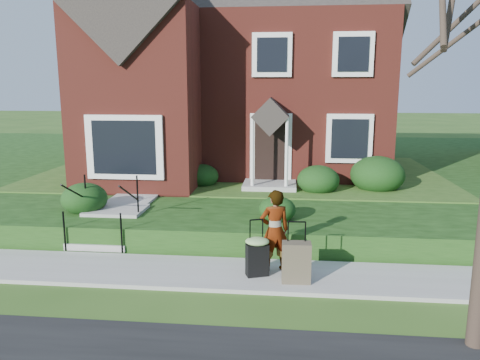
# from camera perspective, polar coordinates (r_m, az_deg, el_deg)

# --- Properties ---
(ground) EXTENTS (120.00, 120.00, 0.00)m
(ground) POSITION_cam_1_polar(r_m,az_deg,el_deg) (9.50, -5.14, -11.42)
(ground) COLOR #2D5119
(ground) RESTS_ON ground
(sidewalk) EXTENTS (60.00, 1.60, 0.08)m
(sidewalk) POSITION_cam_1_polar(r_m,az_deg,el_deg) (9.49, -5.15, -11.19)
(sidewalk) COLOR #9E9B93
(sidewalk) RESTS_ON ground
(terrace) EXTENTS (44.00, 20.00, 0.60)m
(terrace) POSITION_cam_1_polar(r_m,az_deg,el_deg) (19.92, 12.32, 1.34)
(terrace) COLOR #16350E
(terrace) RESTS_ON ground
(walkway) EXTENTS (1.20, 6.00, 0.06)m
(walkway) POSITION_cam_1_polar(r_m,az_deg,el_deg) (14.56, -11.15, -0.92)
(walkway) COLOR #9E9B93
(walkway) RESTS_ON terrace
(main_house) EXTENTS (10.40, 10.20, 9.40)m
(main_house) POSITION_cam_1_polar(r_m,az_deg,el_deg) (18.38, -0.22, 16.32)
(main_house) COLOR maroon
(main_house) RESTS_ON terrace
(front_steps) EXTENTS (1.40, 2.02, 1.50)m
(front_steps) POSITION_cam_1_polar(r_m,az_deg,el_deg) (11.70, -15.59, -4.92)
(front_steps) COLOR #9E9B93
(front_steps) RESTS_ON ground
(foundation_shrubs) EXTENTS (10.12, 4.85, 1.13)m
(foundation_shrubs) POSITION_cam_1_polar(r_m,az_deg,el_deg) (13.74, 1.48, 0.45)
(foundation_shrubs) COLOR black
(foundation_shrubs) RESTS_ON terrace
(woman) EXTENTS (0.69, 0.56, 1.64)m
(woman) POSITION_cam_1_polar(r_m,az_deg,el_deg) (9.23, 4.23, -6.16)
(woman) COLOR #999999
(woman) RESTS_ON sidewalk
(suitcase_black) EXTENTS (0.56, 0.51, 1.11)m
(suitcase_black) POSITION_cam_1_polar(r_m,az_deg,el_deg) (9.08, 2.11, -9.02)
(suitcase_black) COLOR black
(suitcase_black) RESTS_ON sidewalk
(suitcase_olive) EXTENTS (0.54, 0.32, 1.15)m
(suitcase_olive) POSITION_cam_1_polar(r_m,az_deg,el_deg) (8.87, 6.88, -9.92)
(suitcase_olive) COLOR brown
(suitcase_olive) RESTS_ON sidewalk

